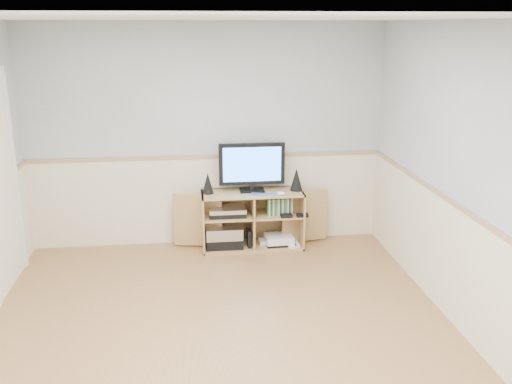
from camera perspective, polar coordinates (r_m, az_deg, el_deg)
room at (r=4.38m, az=-4.65°, el=-0.12°), size 4.04×4.54×2.54m
media_cabinet at (r=6.53m, az=-0.41°, el=-2.58°), size 1.78×0.43×0.65m
monitor at (r=6.35m, az=-0.42°, el=2.68°), size 0.74×0.18×0.55m
speaker_left at (r=6.34m, az=-4.84°, el=0.88°), size 0.13×0.13×0.23m
speaker_right at (r=6.44m, az=4.06°, el=1.27°), size 0.14×0.14×0.26m
keyboard at (r=6.26m, az=0.86°, el=-0.30°), size 0.33×0.19×0.01m
mouse at (r=6.29m, az=2.54°, el=-0.13°), size 0.11×0.09×0.04m
av_components at (r=6.49m, az=-3.06°, el=-3.78°), size 0.51×0.31×0.47m
game_consoles at (r=6.60m, az=2.20°, el=-4.81°), size 0.45×0.30×0.11m
game_cases at (r=6.46m, az=2.35°, el=-1.39°), size 0.28×0.13×0.19m
wall_outlet at (r=6.69m, az=3.77°, el=0.25°), size 0.12×0.03×0.12m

